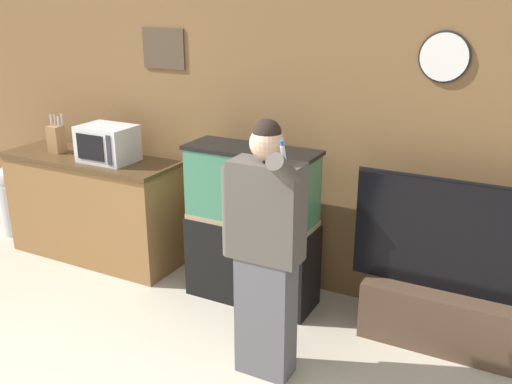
# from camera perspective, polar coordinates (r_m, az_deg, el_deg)

# --- Properties ---
(wall_back_paneled) EXTENTS (10.00, 0.08, 2.60)m
(wall_back_paneled) POSITION_cam_1_polar(r_m,az_deg,el_deg) (4.58, 0.45, 6.61)
(wall_back_paneled) COLOR brown
(wall_back_paneled) RESTS_ON ground_plane
(counter_island) EXTENTS (1.66, 0.58, 0.95)m
(counter_island) POSITION_cam_1_polar(r_m,az_deg,el_deg) (5.36, -15.88, -1.47)
(counter_island) COLOR brown
(counter_island) RESTS_ON ground_plane
(microwave) EXTENTS (0.46, 0.34, 0.31)m
(microwave) POSITION_cam_1_polar(r_m,az_deg,el_deg) (4.99, -14.62, 4.71)
(microwave) COLOR silver
(microwave) RESTS_ON counter_island
(knife_block) EXTENTS (0.12, 0.12, 0.35)m
(knife_block) POSITION_cam_1_polar(r_m,az_deg,el_deg) (5.42, -19.34, 5.05)
(knife_block) COLOR olive
(knife_block) RESTS_ON counter_island
(aquarium_on_stand) EXTENTS (1.01, 0.38, 1.24)m
(aquarium_on_stand) POSITION_cam_1_polar(r_m,az_deg,el_deg) (4.37, -0.42, -3.46)
(aquarium_on_stand) COLOR black
(aquarium_on_stand) RESTS_ON ground_plane
(tv_on_stand) EXTENTS (1.50, 0.40, 1.18)m
(tv_on_stand) POSITION_cam_1_polar(r_m,az_deg,el_deg) (4.13, 19.56, -10.25)
(tv_on_stand) COLOR #4C3828
(tv_on_stand) RESTS_ON ground_plane
(person_standing) EXTENTS (0.52, 0.39, 1.65)m
(person_standing) POSITION_cam_1_polar(r_m,az_deg,el_deg) (3.42, 0.87, -5.72)
(person_standing) COLOR #515156
(person_standing) RESTS_ON ground_plane
(trash_bin) EXTENTS (0.33, 0.33, 0.72)m
(trash_bin) POSITION_cam_1_polar(r_m,az_deg,el_deg) (6.20, -22.91, -0.56)
(trash_bin) COLOR #B7B7BC
(trash_bin) RESTS_ON ground_plane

